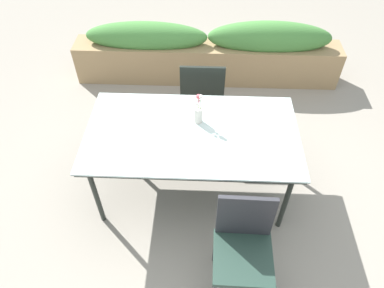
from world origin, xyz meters
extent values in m
plane|color=gray|center=(0.00, 0.00, 0.00)|extent=(12.00, 12.00, 0.00)
cube|color=#B2C6C1|center=(-0.10, -0.02, 0.75)|extent=(1.79, 0.98, 0.02)
cube|color=#232823|center=(-0.10, -0.02, 0.73)|extent=(1.75, 0.97, 0.02)
cylinder|color=#232823|center=(-0.89, -0.41, 0.37)|extent=(0.04, 0.04, 0.75)
cylinder|color=#232823|center=(0.70, -0.41, 0.37)|extent=(0.04, 0.04, 0.75)
cylinder|color=#232823|center=(-0.89, 0.38, 0.37)|extent=(0.04, 0.04, 0.75)
cylinder|color=#232823|center=(0.70, 0.38, 0.37)|extent=(0.04, 0.04, 0.75)
cube|color=#243B32|center=(0.31, -0.97, 0.45)|extent=(0.43, 0.43, 0.04)
cube|color=#2D2D33|center=(0.31, -0.77, 0.69)|extent=(0.40, 0.04, 0.45)
cylinder|color=#2D2D33|center=(0.50, -0.78, 0.22)|extent=(0.03, 0.03, 0.44)
cylinder|color=#2D2D33|center=(0.12, -0.77, 0.22)|extent=(0.03, 0.03, 0.44)
cube|color=#2D2227|center=(-0.02, 0.94, 0.45)|extent=(0.47, 0.47, 0.04)
cube|color=black|center=(-0.02, 0.72, 0.69)|extent=(0.44, 0.03, 0.45)
cylinder|color=black|center=(-0.24, 1.15, 0.22)|extent=(0.03, 0.03, 0.44)
cylinder|color=black|center=(0.19, 1.15, 0.22)|extent=(0.03, 0.03, 0.44)
cylinder|color=black|center=(-0.24, 0.72, 0.22)|extent=(0.03, 0.03, 0.44)
cylinder|color=black|center=(0.19, 0.72, 0.22)|extent=(0.03, 0.03, 0.44)
cylinder|color=silver|center=(-0.05, 0.11, 0.84)|extent=(0.07, 0.07, 0.15)
cylinder|color=#569347|center=(-0.06, 0.09, 0.93)|extent=(0.01, 0.01, 0.10)
sphere|color=white|center=(-0.06, 0.09, 0.98)|extent=(0.03, 0.03, 0.03)
cylinder|color=#569347|center=(-0.05, 0.13, 0.93)|extent=(0.01, 0.01, 0.11)
sphere|color=pink|center=(-0.05, 0.13, 0.98)|extent=(0.03, 0.03, 0.03)
cylinder|color=#569347|center=(-0.05, 0.12, 0.95)|extent=(0.01, 0.01, 0.16)
sphere|color=#DB4C56|center=(-0.05, 0.12, 1.03)|extent=(0.04, 0.04, 0.04)
cylinder|color=#569347|center=(-0.03, 0.11, 0.96)|extent=(0.00, 0.01, 0.17)
sphere|color=white|center=(-0.03, 0.11, 1.04)|extent=(0.03, 0.03, 0.03)
cube|color=#9E7F56|center=(0.02, 1.80, 0.25)|extent=(3.33, 0.39, 0.50)
ellipsoid|color=#47843D|center=(-0.73, 1.80, 0.60)|extent=(1.50, 0.35, 0.36)
ellipsoid|color=#47843D|center=(0.77, 1.80, 0.62)|extent=(1.50, 0.35, 0.40)
camera|label=1|loc=(-0.01, -2.15, 2.87)|focal=33.53mm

